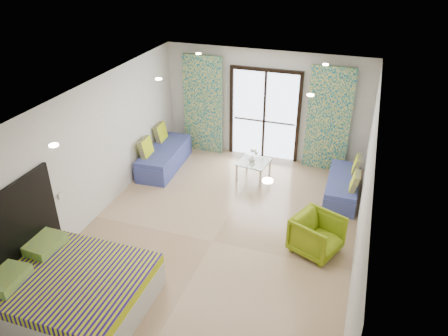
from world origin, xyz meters
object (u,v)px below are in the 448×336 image
(daybed_left, at_px, (164,156))
(coffee_table, at_px, (254,163))
(daybed_right, at_px, (343,186))
(armchair, at_px, (317,233))
(bed, at_px, (72,290))

(daybed_left, distance_m, coffee_table, 2.21)
(daybed_left, xyz_separation_m, daybed_right, (4.23, 0.01, -0.03))
(daybed_right, bearing_deg, daybed_left, 179.53)
(armchair, bearing_deg, coffee_table, 62.19)
(daybed_left, height_order, daybed_right, daybed_left)
(daybed_left, relative_size, coffee_table, 2.47)
(bed, bearing_deg, armchair, 36.91)
(bed, distance_m, daybed_right, 5.78)
(bed, xyz_separation_m, armchair, (3.32, 2.49, 0.08))
(daybed_left, xyz_separation_m, armchair, (3.95, -2.02, 0.11))
(daybed_left, distance_m, armchair, 4.44)
(bed, height_order, daybed_left, daybed_left)
(daybed_right, distance_m, armchair, 2.06)
(bed, height_order, daybed_right, daybed_right)
(coffee_table, relative_size, armchair, 0.98)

